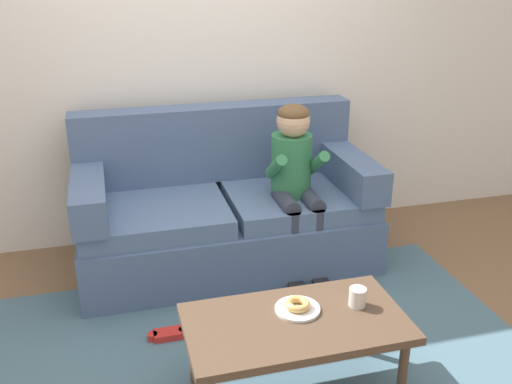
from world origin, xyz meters
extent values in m
plane|color=brown|center=(0.00, 0.00, 0.00)|extent=(10.00, 10.00, 0.00)
cube|color=silver|center=(0.00, 1.40, 1.40)|extent=(8.00, 0.10, 2.80)
cube|color=#476675|center=(0.00, -0.25, 0.01)|extent=(2.85, 1.89, 0.01)
cube|color=slate|center=(0.05, 0.80, 0.19)|extent=(1.90, 0.90, 0.38)
cube|color=slate|center=(-0.42, 0.75, 0.44)|extent=(0.91, 0.74, 0.12)
cube|color=slate|center=(0.53, 0.75, 0.44)|extent=(0.91, 0.74, 0.12)
cube|color=slate|center=(0.05, 1.15, 0.76)|extent=(1.90, 0.20, 0.51)
cube|color=slate|center=(-0.80, 0.80, 0.61)|extent=(0.20, 0.90, 0.22)
cube|color=slate|center=(0.90, 0.80, 0.61)|extent=(0.20, 0.90, 0.22)
cube|color=#4C3828|center=(0.08, -0.54, 0.41)|extent=(1.00, 0.54, 0.04)
cylinder|color=#4C3828|center=(0.52, -0.75, 0.19)|extent=(0.04, 0.04, 0.39)
cylinder|color=#4C3828|center=(-0.36, -0.33, 0.19)|extent=(0.04, 0.04, 0.39)
cylinder|color=#4C3828|center=(0.52, -0.33, 0.19)|extent=(0.04, 0.04, 0.39)
cylinder|color=#337A4C|center=(0.47, 0.72, 0.70)|extent=(0.26, 0.26, 0.40)
sphere|color=#DBAD89|center=(0.47, 0.70, 1.00)|extent=(0.21, 0.21, 0.21)
ellipsoid|color=brown|center=(0.47, 0.70, 1.04)|extent=(0.20, 0.20, 0.12)
cylinder|color=#333847|center=(0.39, 0.57, 0.51)|extent=(0.11, 0.30, 0.11)
cylinder|color=#333847|center=(0.39, 0.42, 0.28)|extent=(0.09, 0.09, 0.44)
cube|color=black|center=(0.39, 0.37, 0.03)|extent=(0.10, 0.20, 0.06)
cylinder|color=#337A4C|center=(0.33, 0.62, 0.74)|extent=(0.07, 0.29, 0.23)
cylinder|color=#333847|center=(0.55, 0.57, 0.51)|extent=(0.11, 0.30, 0.11)
cylinder|color=#333847|center=(0.55, 0.42, 0.28)|extent=(0.09, 0.09, 0.44)
cube|color=black|center=(0.55, 0.37, 0.03)|extent=(0.10, 0.20, 0.06)
cylinder|color=#337A4C|center=(0.60, 0.62, 0.74)|extent=(0.07, 0.29, 0.23)
cylinder|color=white|center=(0.11, -0.47, 0.44)|extent=(0.21, 0.21, 0.01)
torus|color=tan|center=(0.11, -0.47, 0.46)|extent=(0.15, 0.15, 0.04)
cylinder|color=silver|center=(0.39, -0.50, 0.47)|extent=(0.08, 0.08, 0.09)
cube|color=red|center=(-0.44, 0.05, 0.03)|extent=(0.16, 0.09, 0.05)
cylinder|color=red|center=(-0.53, 0.05, 0.03)|extent=(0.06, 0.06, 0.05)
cylinder|color=red|center=(-0.36, 0.05, 0.03)|extent=(0.06, 0.06, 0.05)
camera|label=1|loc=(-0.66, -2.59, 1.94)|focal=40.43mm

